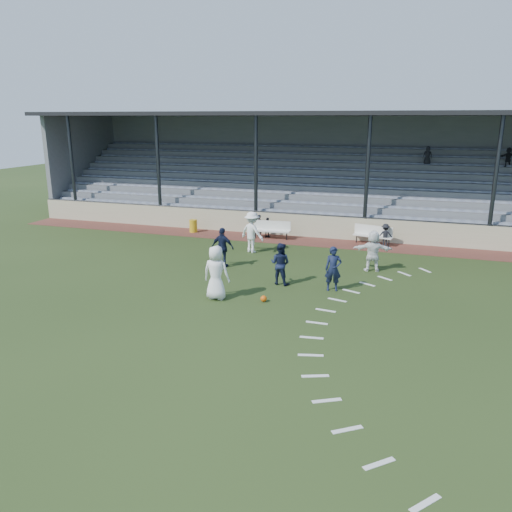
{
  "coord_description": "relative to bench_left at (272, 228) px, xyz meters",
  "views": [
    {
      "loc": [
        5.57,
        -14.53,
        6.28
      ],
      "look_at": [
        0.0,
        2.5,
        1.3
      ],
      "focal_mm": 35.0,
      "sensor_mm": 36.0,
      "label": 1
    }
  ],
  "objects": [
    {
      "name": "player_navy_lead",
      "position": [
        4.51,
        -7.24,
        0.26
      ],
      "size": [
        0.69,
        0.53,
        1.69
      ],
      "primitive_type": "imported",
      "rotation": [
        0.0,
        0.0,
        0.23
      ],
      "color": "#131B36",
      "rests_on": "ground"
    },
    {
      "name": "sub_left_near",
      "position": [
        -0.77,
        0.22,
        0.04
      ],
      "size": [
        0.52,
        0.44,
        1.22
      ],
      "primitive_type": "imported",
      "rotation": [
        0.0,
        0.0,
        2.75
      ],
      "color": "black",
      "rests_on": "cinder_track"
    },
    {
      "name": "sub_left_far",
      "position": [
        -0.3,
        0.24,
        -0.03
      ],
      "size": [
        0.68,
        0.42,
        1.08
      ],
      "primitive_type": "imported",
      "rotation": [
        0.0,
        0.0,
        2.87
      ],
      "color": "black",
      "rests_on": "cinder_track"
    },
    {
      "name": "grandstand",
      "position": [
        1.73,
        5.77,
        1.62
      ],
      "size": [
        34.6,
        9.0,
        6.61
      ],
      "color": "slate",
      "rests_on": "ground"
    },
    {
      "name": "sub_right",
      "position": [
        5.89,
        0.16,
        0.01
      ],
      "size": [
        0.82,
        0.58,
        1.16
      ],
      "primitive_type": "imported",
      "rotation": [
        0.0,
        0.0,
        3.36
      ],
      "color": "black",
      "rests_on": "cinder_track"
    },
    {
      "name": "player_white_wing",
      "position": [
        -0.12,
        -2.93,
        0.4
      ],
      "size": [
        1.46,
        1.16,
        1.98
      ],
      "primitive_type": "imported",
      "rotation": [
        0.0,
        0.0,
        2.76
      ],
      "color": "white",
      "rests_on": "ground"
    },
    {
      "name": "ground",
      "position": [
        1.73,
        -10.49,
        -0.58
      ],
      "size": [
        90.0,
        90.0,
        0.0
      ],
      "primitive_type": "plane",
      "color": "#253716",
      "rests_on": "ground"
    },
    {
      "name": "football",
      "position": [
        2.41,
        -9.2,
        -0.47
      ],
      "size": [
        0.23,
        0.23,
        0.23
      ],
      "primitive_type": "sphere",
      "color": "#D8560C",
      "rests_on": "ground"
    },
    {
      "name": "player_white_lead",
      "position": [
        0.71,
        -9.42,
        0.39
      ],
      "size": [
        0.96,
        0.62,
        1.96
      ],
      "primitive_type": "imported",
      "rotation": [
        0.0,
        0.0,
        3.14
      ],
      "color": "white",
      "rests_on": "ground"
    },
    {
      "name": "bench_left",
      "position": [
        0.0,
        0.0,
        0.0
      ],
      "size": [
        2.02,
        0.59,
        0.95
      ],
      "rotation": [
        0.0,
        0.0,
        0.07
      ],
      "color": "white",
      "rests_on": "cinder_track"
    },
    {
      "name": "retaining_wall",
      "position": [
        1.73,
        1.06,
        0.02
      ],
      "size": [
        34.0,
        0.18,
        1.2
      ],
      "primitive_type": "cube",
      "color": "#C2B995",
      "rests_on": "ground"
    },
    {
      "name": "player_navy_wing",
      "position": [
        -0.54,
        -5.67,
        0.29
      ],
      "size": [
        1.04,
        0.48,
        1.74
      ],
      "primitive_type": "imported",
      "rotation": [
        0.0,
        0.0,
        3.09
      ],
      "color": "#131B36",
      "rests_on": "ground"
    },
    {
      "name": "bench_right",
      "position": [
        5.27,
        0.46,
        0.0
      ],
      "size": [
        2.04,
        0.9,
        0.95
      ],
      "rotation": [
        0.0,
        0.0,
        -0.23
      ],
      "color": "white",
      "rests_on": "cinder_track"
    },
    {
      "name": "player_white_back",
      "position": [
        5.68,
        -4.24,
        0.3
      ],
      "size": [
        1.7,
        0.79,
        1.76
      ],
      "primitive_type": "imported",
      "rotation": [
        0.0,
        0.0,
        3.31
      ],
      "color": "white",
      "rests_on": "ground"
    },
    {
      "name": "player_navy_mid",
      "position": [
        2.44,
        -7.13,
        0.24
      ],
      "size": [
        0.89,
        0.74,
        1.65
      ],
      "primitive_type": "imported",
      "rotation": [
        0.0,
        0.0,
        2.99
      ],
      "color": "#131B36",
      "rests_on": "ground"
    },
    {
      "name": "penalty_arc",
      "position": [
        5.85,
        -10.49,
        -0.58
      ],
      "size": [
        3.89,
        14.63,
        0.01
      ],
      "color": "silver",
      "rests_on": "ground"
    },
    {
      "name": "cinder_track",
      "position": [
        1.73,
        0.01,
        -0.57
      ],
      "size": [
        34.0,
        2.0,
        0.02
      ],
      "primitive_type": "cube",
      "color": "#582B23",
      "rests_on": "ground"
    },
    {
      "name": "trash_bin",
      "position": [
        -4.65,
        0.11,
        -0.21
      ],
      "size": [
        0.44,
        0.44,
        0.7
      ],
      "primitive_type": "cylinder",
      "color": "gold",
      "rests_on": "cinder_track"
    }
  ]
}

